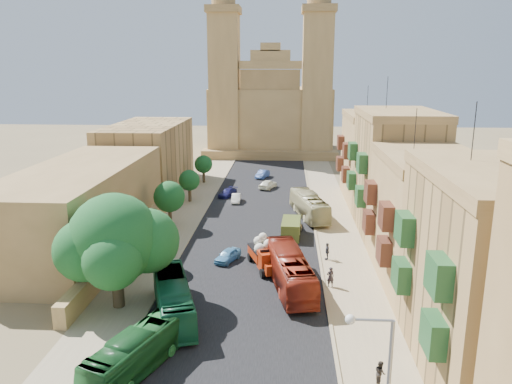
# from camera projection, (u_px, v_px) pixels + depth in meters

# --- Properties ---
(ground) EXTENTS (260.00, 260.00, 0.00)m
(ground) POSITION_uv_depth(u_px,v_px,m) (233.00, 336.00, 35.08)
(ground) COLOR brown
(road_surface) EXTENTS (14.00, 140.00, 0.01)m
(road_surface) POSITION_uv_depth(u_px,v_px,m) (258.00, 215.00, 64.13)
(road_surface) COLOR black
(road_surface) RESTS_ON ground
(sidewalk_east) EXTENTS (5.00, 140.00, 0.01)m
(sidewalk_east) POSITION_uv_depth(u_px,v_px,m) (332.00, 216.00, 63.55)
(sidewalk_east) COLOR #978463
(sidewalk_east) RESTS_ON ground
(sidewalk_west) EXTENTS (5.00, 140.00, 0.01)m
(sidewalk_west) POSITION_uv_depth(u_px,v_px,m) (185.00, 213.00, 64.71)
(sidewalk_west) COLOR #978463
(sidewalk_west) RESTS_ON ground
(kerb_east) EXTENTS (0.25, 140.00, 0.12)m
(kerb_east) POSITION_uv_depth(u_px,v_px,m) (313.00, 215.00, 63.69)
(kerb_east) COLOR #978463
(kerb_east) RESTS_ON ground
(kerb_west) EXTENTS (0.25, 140.00, 0.12)m
(kerb_west) POSITION_uv_depth(u_px,v_px,m) (204.00, 213.00, 64.54)
(kerb_west) COLOR #978463
(kerb_west) RESTS_ON ground
(townhouse_a) EXTENTS (9.00, 14.00, 16.40)m
(townhouse_a) POSITION_uv_depth(u_px,v_px,m) (493.00, 275.00, 29.65)
(townhouse_a) COLOR #AC854E
(townhouse_a) RESTS_ON ground
(townhouse_b) EXTENTS (9.00, 14.00, 14.90)m
(townhouse_b) POSITION_uv_depth(u_px,v_px,m) (428.00, 218.00, 43.39)
(townhouse_b) COLOR #A27D49
(townhouse_b) RESTS_ON ground
(townhouse_c) EXTENTS (9.00, 14.00, 17.40)m
(townhouse_c) POSITION_uv_depth(u_px,v_px,m) (395.00, 171.00, 56.64)
(townhouse_c) COLOR #AC854E
(townhouse_c) RESTS_ON ground
(townhouse_d) EXTENTS (9.00, 14.00, 15.90)m
(townhouse_d) POSITION_uv_depth(u_px,v_px,m) (374.00, 157.00, 70.38)
(townhouse_d) COLOR #A27D49
(townhouse_d) RESTS_ON ground
(west_wall) EXTENTS (1.00, 40.00, 1.80)m
(west_wall) POSITION_uv_depth(u_px,v_px,m) (140.00, 231.00, 54.99)
(west_wall) COLOR #A27D49
(west_wall) RESTS_ON ground
(west_building_low) EXTENTS (10.00, 28.00, 8.40)m
(west_building_low) POSITION_uv_depth(u_px,v_px,m) (81.00, 206.00, 52.59)
(west_building_low) COLOR olive
(west_building_low) RESTS_ON ground
(west_building_mid) EXTENTS (10.00, 22.00, 10.00)m
(west_building_mid) POSITION_uv_depth(u_px,v_px,m) (148.00, 156.00, 77.57)
(west_building_mid) COLOR #AC854E
(west_building_mid) RESTS_ON ground
(church) EXTENTS (28.00, 22.50, 36.30)m
(church) POSITION_uv_depth(u_px,v_px,m) (271.00, 109.00, 108.89)
(church) COLOR #A27D49
(church) RESTS_ON ground
(ficus_tree) EXTENTS (9.18, 8.45, 9.18)m
(ficus_tree) POSITION_uv_depth(u_px,v_px,m) (116.00, 241.00, 38.22)
(ficus_tree) COLOR #3D2F1E
(ficus_tree) RESTS_ON ground
(street_tree_a) EXTENTS (3.64, 3.64, 5.59)m
(street_tree_a) POSITION_uv_depth(u_px,v_px,m) (139.00, 229.00, 46.40)
(street_tree_a) COLOR #3D2F1E
(street_tree_a) RESTS_ON ground
(street_tree_b) EXTENTS (3.65, 3.65, 5.61)m
(street_tree_b) POSITION_uv_depth(u_px,v_px,m) (169.00, 197.00, 58.02)
(street_tree_b) COLOR #3D2F1E
(street_tree_b) RESTS_ON ground
(street_tree_c) EXTENTS (2.94, 2.94, 4.52)m
(street_tree_c) POSITION_uv_depth(u_px,v_px,m) (189.00, 180.00, 69.82)
(street_tree_c) COLOR #3D2F1E
(street_tree_c) RESTS_ON ground
(street_tree_d) EXTENTS (2.94, 2.94, 4.52)m
(street_tree_d) POSITION_uv_depth(u_px,v_px,m) (203.00, 164.00, 81.44)
(street_tree_d) COLOR #3D2F1E
(street_tree_d) RESTS_ON ground
(streetlamp) EXTENTS (2.11, 0.44, 8.22)m
(streetlamp) POSITION_uv_depth(u_px,v_px,m) (378.00, 379.00, 21.73)
(streetlamp) COLOR gray
(streetlamp) RESTS_ON ground
(red_truck) EXTENTS (3.76, 5.83, 3.22)m
(red_truck) POSITION_uv_depth(u_px,v_px,m) (265.00, 254.00, 46.68)
(red_truck) COLOR #A82B0C
(red_truck) RESTS_ON ground
(olive_pickup) EXTENTS (2.30, 4.68, 1.89)m
(olive_pickup) POSITION_uv_depth(u_px,v_px,m) (291.00, 229.00, 55.57)
(olive_pickup) COLOR #4C5921
(olive_pickup) RESTS_ON ground
(bus_green_south) EXTENTS (5.44, 9.50, 2.60)m
(bus_green_south) POSITION_uv_depth(u_px,v_px,m) (141.00, 349.00, 31.17)
(bus_green_south) COLOR #1A5424
(bus_green_south) RESTS_ON ground
(bus_green_north) EXTENTS (5.45, 10.51, 2.86)m
(bus_green_north) POSITION_uv_depth(u_px,v_px,m) (173.00, 298.00, 37.70)
(bus_green_north) COLOR #145733
(bus_green_north) RESTS_ON ground
(bus_red_east) EXTENTS (4.64, 11.39, 3.09)m
(bus_red_east) POSITION_uv_depth(u_px,v_px,m) (290.00, 270.00, 42.61)
(bus_red_east) COLOR maroon
(bus_red_east) RESTS_ON ground
(bus_cream_east) EXTENTS (4.91, 10.92, 2.96)m
(bus_cream_east) POSITION_uv_depth(u_px,v_px,m) (309.00, 206.00, 62.76)
(bus_cream_east) COLOR tan
(bus_cream_east) RESTS_ON ground
(car_blue_a) EXTENTS (2.69, 3.79, 1.20)m
(car_blue_a) POSITION_uv_depth(u_px,v_px,m) (228.00, 255.00, 48.60)
(car_blue_a) COLOR #4D93C2
(car_blue_a) RESTS_ON ground
(car_white_a) EXTENTS (1.33, 3.48, 1.13)m
(car_white_a) POSITION_uv_depth(u_px,v_px,m) (236.00, 198.00, 69.94)
(car_white_a) COLOR white
(car_white_a) RESTS_ON ground
(car_cream) EXTENTS (2.33, 4.22, 1.12)m
(car_cream) POSITION_uv_depth(u_px,v_px,m) (292.00, 222.00, 59.04)
(car_cream) COLOR #CBB58D
(car_cream) RESTS_ON ground
(car_dkblue) EXTENTS (2.90, 4.17, 1.12)m
(car_dkblue) POSITION_uv_depth(u_px,v_px,m) (228.00, 193.00, 73.05)
(car_dkblue) COLOR #181850
(car_dkblue) RESTS_ON ground
(car_white_b) EXTENTS (3.13, 4.42, 1.40)m
(car_white_b) POSITION_uv_depth(u_px,v_px,m) (268.00, 184.00, 77.78)
(car_white_b) COLOR white
(car_white_b) RESTS_ON ground
(car_blue_b) EXTENTS (2.48, 4.16, 1.30)m
(car_blue_b) POSITION_uv_depth(u_px,v_px,m) (262.00, 174.00, 85.32)
(car_blue_b) COLOR #31519A
(car_blue_b) RESTS_ON ground
(pedestrian_a) EXTENTS (0.75, 0.59, 1.80)m
(pedestrian_a) POSITION_uv_depth(u_px,v_px,m) (330.00, 277.00, 42.82)
(pedestrian_a) COLOR #2B272D
(pedestrian_a) RESTS_ON ground
(pedestrian_b) EXTENTS (0.73, 0.85, 1.52)m
(pedestrian_b) POSITION_uv_depth(u_px,v_px,m) (380.00, 373.00, 29.62)
(pedestrian_b) COLOR #2E2823
(pedestrian_b) RESTS_ON ground
(pedestrian_c) EXTENTS (0.53, 1.05, 1.73)m
(pedestrian_c) POSITION_uv_depth(u_px,v_px,m) (327.00, 251.00, 48.89)
(pedestrian_c) COLOR #37383F
(pedestrian_c) RESTS_ON ground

